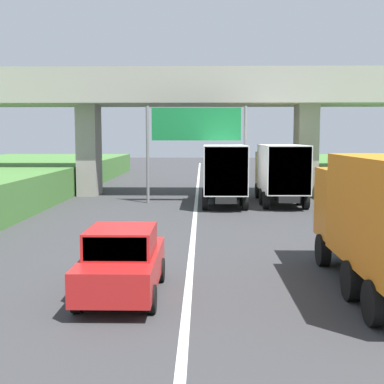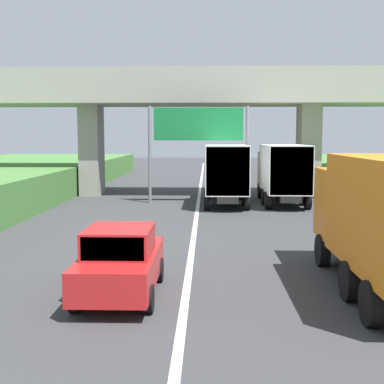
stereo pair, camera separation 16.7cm
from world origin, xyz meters
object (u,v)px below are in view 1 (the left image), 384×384
at_px(truck_black, 224,171).
at_px(construction_barrel_4, 366,226).
at_px(car_red, 122,262).
at_px(truck_yellow, 280,171).
at_px(overhead_highway_sign, 196,131).

relative_size(truck_black, construction_barrel_4, 8.11).
bearing_deg(car_red, truck_black, 79.68).
height_order(truck_yellow, construction_barrel_4, truck_yellow).
xyz_separation_m(truck_black, construction_barrel_4, (5.15, -9.75, -1.47)).
bearing_deg(overhead_highway_sign, car_red, -95.04).
bearing_deg(truck_yellow, truck_black, -173.23).
bearing_deg(truck_black, construction_barrel_4, -62.16).
xyz_separation_m(overhead_highway_sign, truck_black, (1.57, -0.69, -2.29)).
distance_m(car_red, construction_barrel_4, 11.33).
bearing_deg(truck_black, truck_yellow, 6.77).
bearing_deg(construction_barrel_4, overhead_highway_sign, 122.79).
bearing_deg(car_red, construction_barrel_4, 42.69).
height_order(truck_black, construction_barrel_4, truck_black).
distance_m(truck_black, car_red, 17.74).
xyz_separation_m(overhead_highway_sign, car_red, (-1.60, -18.11, -3.37)).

